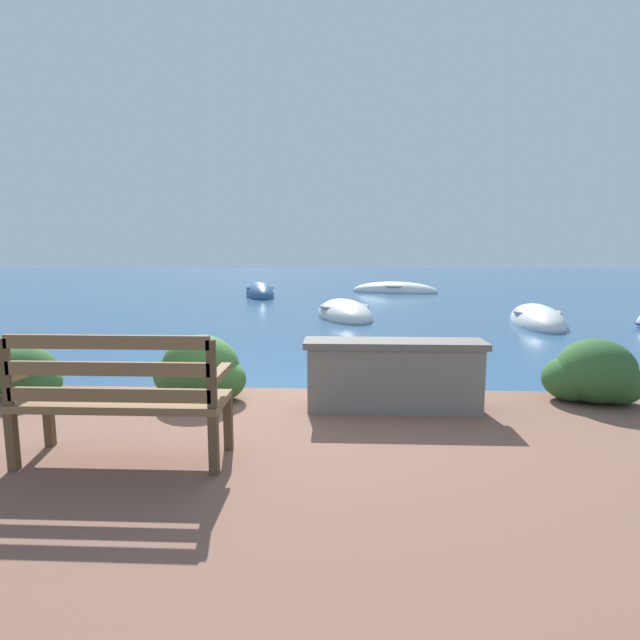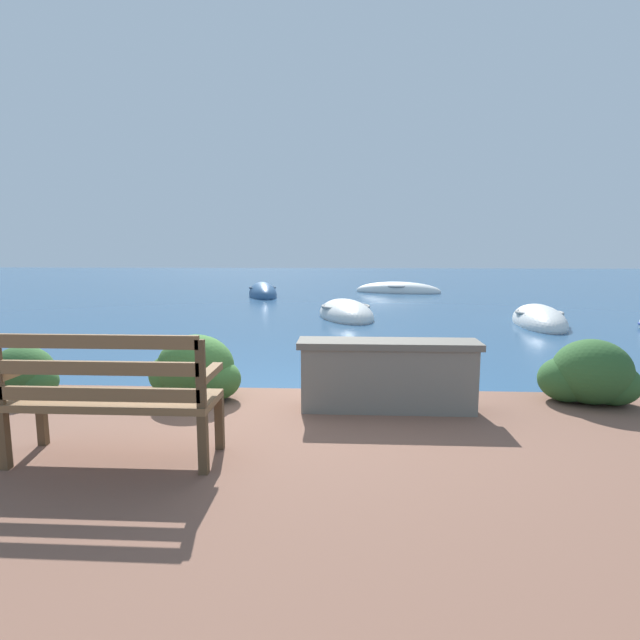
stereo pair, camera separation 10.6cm
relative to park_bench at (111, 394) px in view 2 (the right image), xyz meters
name	(u,v)px [view 2 (the right image)]	position (x,y,z in m)	size (l,w,h in m)	color
ground_plane	(295,408)	(1.07, 1.90, -0.70)	(80.00, 80.00, 0.00)	navy
patio_terrace	(216,626)	(1.07, -1.35, -0.59)	(9.00, 6.50, 0.22)	brown
park_bench	(111,394)	(0.00, 0.00, 0.00)	(1.43, 0.48, 0.93)	brown
stone_wall	(388,375)	(1.99, 1.25, -0.16)	(1.65, 0.39, 0.65)	slate
hedge_clump_far_left	(23,375)	(-1.63, 1.47, -0.26)	(0.76, 0.55, 0.51)	#2D5628
hedge_clump_left	(195,371)	(0.12, 1.50, -0.21)	(0.94, 0.68, 0.64)	#38662D
hedge_clump_centre	(390,375)	(2.04, 1.67, -0.26)	(0.75, 0.54, 0.51)	#38662D
hedge_clump_right	(590,376)	(3.94, 1.55, -0.21)	(0.92, 0.66, 0.62)	#2D5628
rowboat_nearest	(539,322)	(5.93, 8.12, -0.64)	(1.31, 2.79, 0.79)	silver
rowboat_mid	(346,315)	(1.58, 9.13, -0.64)	(1.84, 2.90, 0.79)	silver
rowboat_far	(263,294)	(-1.44, 14.64, -0.63)	(1.68, 3.08, 0.89)	#2D517A
rowboat_outer	(398,291)	(3.60, 16.41, -0.64)	(3.49, 1.88, 0.75)	silver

